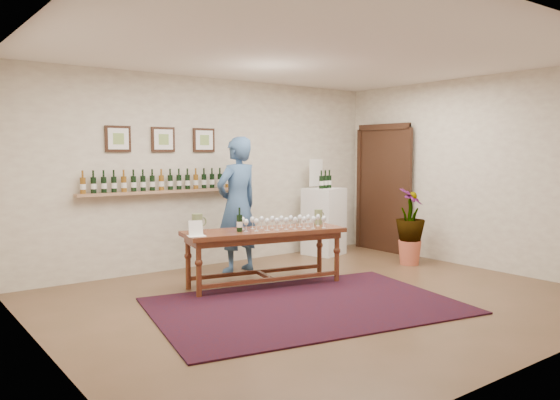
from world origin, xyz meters
TOP-DOWN VIEW (x-y plane):
  - ground at (0.00, 0.00)m, footprint 6.00×6.00m
  - room_shell at (2.11, 1.86)m, footprint 6.00×6.00m
  - rug at (-0.34, -0.13)m, footprint 3.67×2.81m
  - tasting_table at (-0.16, 0.92)m, footprint 2.14×1.06m
  - table_glasses at (0.07, 0.83)m, footprint 1.20×0.64m
  - table_bottles at (-0.51, 0.98)m, footprint 0.34×0.26m
  - pitcher_left at (-1.02, 1.09)m, footprint 0.19×0.19m
  - pitcher_right at (0.72, 0.88)m, footprint 0.14×0.14m
  - menu_card at (-1.12, 0.95)m, footprint 0.23×0.19m
  - display_pedestal at (1.89, 2.09)m, footprint 0.68×0.68m
  - pedestal_bottles at (1.86, 2.03)m, footprint 0.30×0.15m
  - info_sign at (1.87, 2.28)m, footprint 0.36×0.11m
  - potted_plant at (2.37, 0.67)m, footprint 0.73×0.73m
  - person at (0.01, 1.81)m, footprint 0.76×0.56m

SIDE VIEW (x-z plane):
  - ground at x=0.00m, z-range 0.00..0.00m
  - rug at x=-0.34m, z-range 0.00..0.02m
  - display_pedestal at x=1.89m, z-range 0.00..1.11m
  - potted_plant at x=2.37m, z-range 0.08..1.08m
  - tasting_table at x=-0.16m, z-range 0.25..0.98m
  - table_glasses at x=0.07m, z-range 0.73..0.89m
  - menu_card at x=-1.12m, z-range 0.73..0.91m
  - pitcher_right at x=0.72m, z-range 0.73..0.93m
  - pitcher_left at x=-1.02m, z-range 0.73..0.97m
  - table_bottles at x=-0.51m, z-range 0.73..1.05m
  - person at x=0.01m, z-range 0.00..1.92m
  - room_shell at x=2.11m, z-range -1.88..4.12m
  - pedestal_bottles at x=1.86m, z-range 1.11..1.39m
  - info_sign at x=1.87m, z-range 1.11..1.61m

